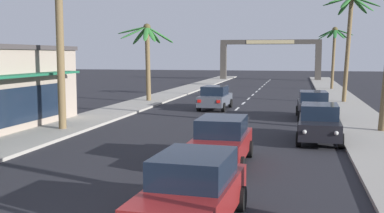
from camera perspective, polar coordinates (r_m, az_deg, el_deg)
sidewalk_right at (r=27.39m, az=20.11°, el=-2.09°), size 3.20×110.00×0.14m
sidewalk_left at (r=29.70m, az=-11.27°, el=-1.20°), size 3.20×110.00×0.14m
lane_markings at (r=26.99m, az=4.54°, el=-1.98°), size 4.28×87.18×0.01m
sedan_lead_at_stop_bar at (r=10.68m, az=0.09°, el=-10.19°), size 2.11×4.51×1.68m
sedan_third_in_queue at (r=16.68m, az=3.60°, el=-4.18°), size 1.95×4.45×1.68m
sedan_oncoming_far at (r=33.49m, az=2.83°, el=1.11°), size 2.05×4.49×1.68m
sedan_parked_nearest_kerb at (r=29.46m, az=14.52°, el=0.20°), size 2.07×4.50×1.68m
sedan_parked_mid_kerb at (r=21.82m, az=15.22°, el=-1.91°), size 2.03×4.48×1.68m
palm_left_second at (r=24.67m, az=-15.82°, el=11.56°), size 2.89×3.21×9.39m
palm_left_third at (r=38.64m, az=-5.45°, el=7.38°), size 4.78×4.50×6.42m
palm_right_third at (r=39.51m, az=18.61°, el=9.45°), size 4.46×3.87×8.68m
palm_right_farthest at (r=54.13m, az=16.92°, el=7.36°), size 3.87×3.77×6.92m
town_gateway_arch at (r=72.87m, az=9.45°, el=6.37°), size 15.23×0.90×6.18m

